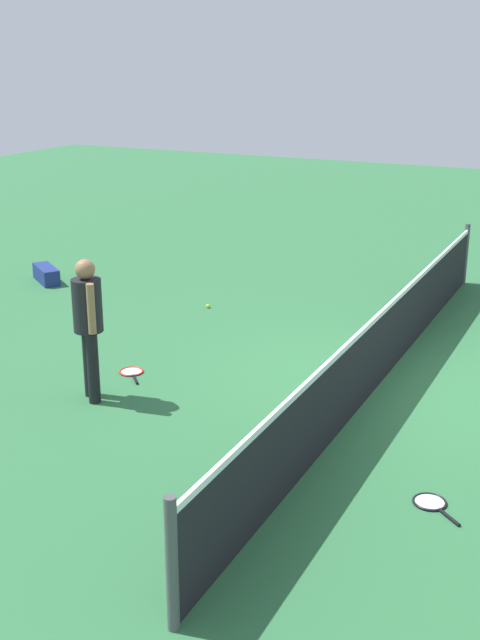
% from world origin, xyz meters
% --- Properties ---
extents(ground_plane, '(40.00, 40.00, 0.00)m').
position_xyz_m(ground_plane, '(0.00, 0.00, 0.00)').
color(ground_plane, '#2D6B3D').
extents(court_net, '(10.09, 0.09, 1.07)m').
position_xyz_m(court_net, '(0.00, 0.00, 0.50)').
color(court_net, '#4C4C51').
rests_on(court_net, ground_plane).
extents(player_near_side, '(0.48, 0.48, 1.70)m').
position_xyz_m(player_near_side, '(1.99, -2.90, 1.01)').
color(player_near_side, black).
rests_on(player_near_side, ground_plane).
extents(tennis_racket_near_player, '(0.54, 0.53, 0.03)m').
position_xyz_m(tennis_racket_near_player, '(1.12, -2.93, 0.01)').
color(tennis_racket_near_player, red).
rests_on(tennis_racket_near_player, ground_plane).
extents(tennis_racket_far_player, '(0.51, 0.56, 0.03)m').
position_xyz_m(tennis_racket_far_player, '(2.54, 1.25, 0.01)').
color(tennis_racket_far_player, black).
rests_on(tennis_racket_far_player, ground_plane).
extents(tennis_ball_near_player, '(0.07, 0.07, 0.07)m').
position_xyz_m(tennis_ball_near_player, '(-1.73, -3.37, 0.03)').
color(tennis_ball_near_player, '#C6E033').
rests_on(tennis_ball_near_player, ground_plane).
extents(tennis_ball_by_net, '(0.07, 0.07, 0.07)m').
position_xyz_m(tennis_ball_by_net, '(3.46, -0.60, 0.03)').
color(tennis_ball_by_net, '#C6E033').
rests_on(tennis_ball_by_net, ground_plane).
extents(equipment_bag, '(0.69, 0.81, 0.28)m').
position_xyz_m(equipment_bag, '(-1.82, -6.71, 0.14)').
color(equipment_bag, navy).
rests_on(equipment_bag, ground_plane).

